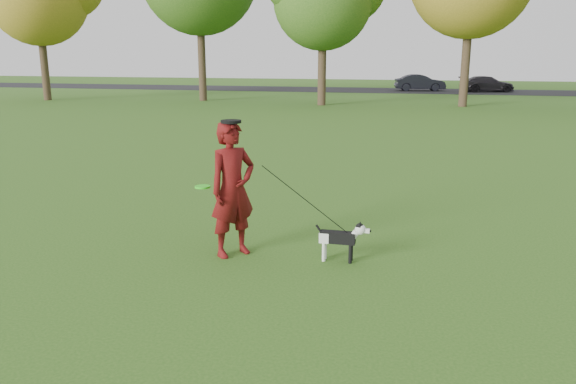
% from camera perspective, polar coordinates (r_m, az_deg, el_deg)
% --- Properties ---
extents(ground, '(120.00, 120.00, 0.00)m').
position_cam_1_polar(ground, '(8.02, -0.53, -7.57)').
color(ground, '#285116').
rests_on(ground, ground).
extents(road, '(120.00, 7.00, 0.02)m').
position_cam_1_polar(road, '(47.37, 11.41, 10.06)').
color(road, black).
rests_on(road, ground).
extents(man, '(0.84, 0.87, 2.01)m').
position_cam_1_polar(man, '(8.24, -5.65, 0.28)').
color(man, '#510B0B').
rests_on(man, ground).
extents(dog, '(0.81, 0.16, 0.61)m').
position_cam_1_polar(dog, '(8.13, 5.51, -4.54)').
color(dog, black).
rests_on(dog, ground).
extents(car_mid, '(4.14, 2.15, 1.30)m').
position_cam_1_polar(car_mid, '(47.30, 13.25, 10.77)').
color(car_mid, black).
rests_on(car_mid, road).
extents(car_right, '(4.46, 2.68, 1.21)m').
position_cam_1_polar(car_right, '(47.55, 19.56, 10.31)').
color(car_right, '#252127').
rests_on(car_right, road).
extents(man_held_items, '(2.28, 0.35, 1.61)m').
position_cam_1_polar(man_held_items, '(7.99, 1.64, -0.70)').
color(man_held_items, '#30E71D').
rests_on(man_held_items, ground).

